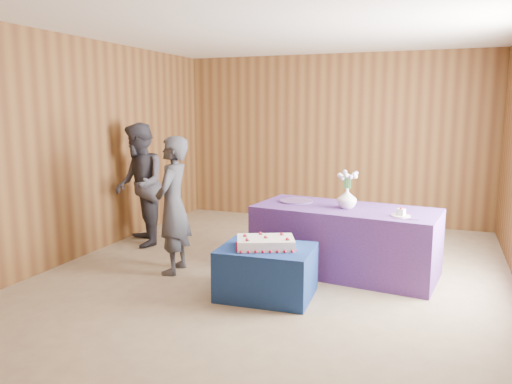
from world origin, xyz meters
The scene contains 13 objects.
ground centered at (0.00, 0.00, 0.00)m, with size 6.00×6.00×0.00m, color gray.
room_shell centered at (0.00, 0.00, 1.80)m, with size 5.04×6.04×2.72m.
cake_table centered at (0.12, -0.59, 0.25)m, with size 0.90×0.70×0.50m, color navy.
serving_table centered at (0.71, 0.41, 0.38)m, with size 2.00×0.90×0.75m, color #5B3086.
sheet_cake centered at (0.12, -0.61, 0.55)m, with size 0.68×0.58×0.13m.
vase centered at (0.73, 0.37, 0.86)m, with size 0.21×0.21×0.22m, color white.
flower_spray centered at (0.73, 0.37, 1.12)m, with size 0.23×0.23×0.18m.
platter centered at (0.10, 0.54, 0.76)m, with size 0.39×0.39×0.02m, color #674A94.
plate centered at (1.32, 0.15, 0.76)m, with size 0.19×0.19×0.01m, color white.
cake_slice centered at (1.32, 0.15, 0.80)m, with size 0.09×0.09×0.09m.
knife centered at (1.38, 0.01, 0.75)m, with size 0.26×0.02×0.00m, color #B3B3B7.
guest_left centered at (-1.10, -0.26, 0.77)m, with size 0.56×0.37×1.55m, color #34363E.
guest_right centered at (-2.10, 0.59, 0.83)m, with size 0.81×0.63×1.66m, color #31303A.
Camera 1 is at (1.68, -5.06, 1.85)m, focal length 35.00 mm.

